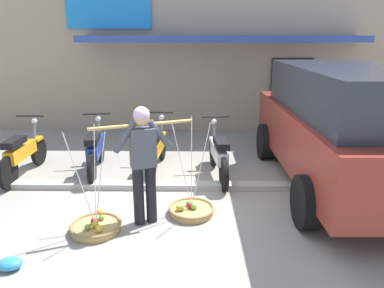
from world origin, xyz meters
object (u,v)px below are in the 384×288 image
motorcycle_nearest_shop (23,154)px  fruit_basket_right_side (96,226)px  fruit_vendor (143,158)px  parked_truck (341,125)px  fruit_basket_left_side (191,209)px  plastic_litter_bag (10,264)px  motorcycle_third_in_row (157,148)px  motorcycle_second_in_row (96,150)px  motorcycle_end_of_row (219,155)px

motorcycle_nearest_shop → fruit_basket_right_side: bearing=-46.0°
fruit_vendor → parked_truck: parked_truck is taller
fruit_basket_left_side → motorcycle_nearest_shop: fruit_basket_left_side is taller
plastic_litter_bag → motorcycle_third_in_row: bearing=67.1°
fruit_basket_right_side → motorcycle_second_in_row: (-0.58, 2.18, 0.38)m
motorcycle_nearest_shop → motorcycle_end_of_row: bearing=0.0°
motorcycle_third_in_row → parked_truck: size_ratio=0.38×
fruit_basket_left_side → motorcycle_third_in_row: (-0.71, 1.84, 0.38)m
fruit_basket_left_side → fruit_basket_right_side: 1.40m
parked_truck → plastic_litter_bag: 5.32m
motorcycle_second_in_row → motorcycle_third_in_row: size_ratio=1.00×
fruit_vendor → plastic_litter_bag: fruit_vendor is taller
motorcycle_end_of_row → parked_truck: bearing=-10.2°
motorcycle_end_of_row → parked_truck: size_ratio=0.38×
fruit_basket_left_side → parked_truck: size_ratio=0.30×
motorcycle_nearest_shop → motorcycle_second_in_row: same height
motorcycle_end_of_row → plastic_litter_bag: 3.82m
motorcycle_nearest_shop → motorcycle_third_in_row: 2.52m
motorcycle_nearest_shop → motorcycle_third_in_row: bearing=8.7°
motorcycle_end_of_row → fruit_vendor: bearing=-123.5°
parked_truck → plastic_litter_bag: (-4.60, -2.45, -1.06)m
motorcycle_second_in_row → plastic_litter_bag: motorcycle_second_in_row is taller
parked_truck → fruit_basket_right_side: bearing=-157.3°
motorcycle_third_in_row → motorcycle_nearest_shop: bearing=-171.3°
motorcycle_second_in_row → motorcycle_end_of_row: 2.38m
fruit_basket_left_side → motorcycle_nearest_shop: 3.54m
motorcycle_second_in_row → fruit_basket_left_side: bearing=-41.6°
fruit_basket_left_side → plastic_litter_bag: fruit_basket_left_side is taller
fruit_basket_left_side → motorcycle_end_of_row: 1.58m
fruit_basket_right_side → plastic_litter_bag: size_ratio=5.19×
motorcycle_end_of_row → motorcycle_second_in_row: bearing=174.9°
fruit_basket_left_side → motorcycle_second_in_row: fruit_basket_left_side is taller
parked_truck → plastic_litter_bag: bearing=-152.0°
motorcycle_nearest_shop → motorcycle_end_of_row: 3.69m
motorcycle_nearest_shop → parked_truck: 5.79m
motorcycle_nearest_shop → plastic_litter_bag: motorcycle_nearest_shop is taller
motorcycle_nearest_shop → fruit_basket_left_side: bearing=-24.4°
fruit_vendor → plastic_litter_bag: 2.01m
motorcycle_third_in_row → parked_truck: parked_truck is taller
motorcycle_nearest_shop → parked_truck: (5.74, -0.37, 0.68)m
fruit_basket_left_side → motorcycle_end_of_row: bearing=71.6°
fruit_vendor → fruit_basket_right_side: (-0.65, -0.26, -0.90)m
motorcycle_nearest_shop → parked_truck: parked_truck is taller
motorcycle_end_of_row → plastic_litter_bag: size_ratio=6.49×
motorcycle_nearest_shop → plastic_litter_bag: size_ratio=6.50×
motorcycle_second_in_row → plastic_litter_bag: 3.06m
fruit_basket_left_side → fruit_basket_right_side: size_ratio=1.00×
motorcycle_third_in_row → plastic_litter_bag: bearing=-112.9°
motorcycle_nearest_shop → motorcycle_end_of_row: same height
parked_truck → motorcycle_end_of_row: bearing=169.8°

